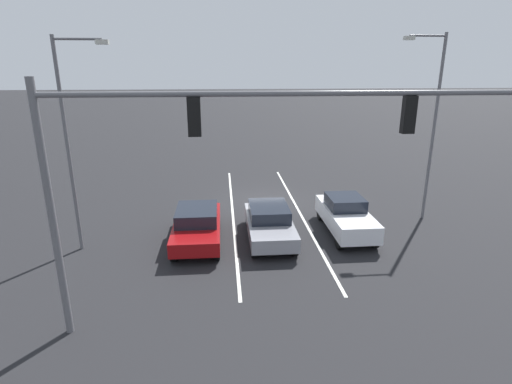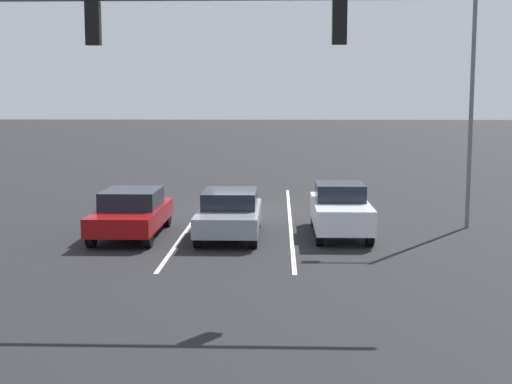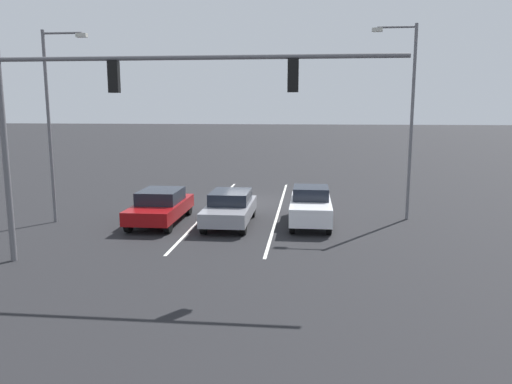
{
  "view_description": "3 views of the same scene",
  "coord_description": "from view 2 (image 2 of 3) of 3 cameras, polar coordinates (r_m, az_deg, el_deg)",
  "views": [
    {
      "loc": [
        2.16,
        21.12,
        7.08
      ],
      "look_at": [
        0.75,
        4.82,
        1.97
      ],
      "focal_mm": 28.0,
      "sensor_mm": 36.0,
      "label": 1
    },
    {
      "loc": [
        -1.32,
        27.15,
        4.27
      ],
      "look_at": [
        -0.64,
        6.44,
        1.55
      ],
      "focal_mm": 50.0,
      "sensor_mm": 36.0,
      "label": 2
    },
    {
      "loc": [
        -3.11,
        26.15,
        5.03
      ],
      "look_at": [
        -0.92,
        5.35,
        1.45
      ],
      "focal_mm": 35.0,
      "sensor_mm": 36.0,
      "label": 3
    }
  ],
  "objects": [
    {
      "name": "car_maroon_rightlane_front",
      "position": [
        22.58,
        -9.92,
        -1.58
      ],
      "size": [
        1.92,
        4.63,
        1.46
      ],
      "color": "maroon",
      "rests_on": "ground_plane"
    },
    {
      "name": "car_white_leftlane_front",
      "position": [
        22.59,
        6.75,
        -1.39
      ],
      "size": [
        1.71,
        4.45,
        1.61
      ],
      "color": "silver",
      "rests_on": "ground_plane"
    },
    {
      "name": "ground_plane",
      "position": [
        27.51,
        -0.88,
        -1.46
      ],
      "size": [
        240.0,
        240.0,
        0.0
      ],
      "primitive_type": "plane",
      "color": "black"
    },
    {
      "name": "traffic_signal_gantry",
      "position": [
        16.5,
        -12.4,
        10.33
      ],
      "size": [
        12.58,
        0.37,
        6.89
      ],
      "color": "slate",
      "rests_on": "ground_plane"
    },
    {
      "name": "street_lamp_left_shoulder",
      "position": [
        24.43,
        16.48,
        8.62
      ],
      "size": [
        1.93,
        0.24,
        8.54
      ],
      "color": "slate",
      "rests_on": "ground_plane"
    },
    {
      "name": "car_gray_midlane_front",
      "position": [
        22.18,
        -2.12,
        -1.67
      ],
      "size": [
        1.87,
        4.43,
        1.42
      ],
      "color": "gray",
      "rests_on": "ground_plane"
    },
    {
      "name": "lane_stripe_center_divider",
      "position": [
        25.6,
        -4.93,
        -2.15
      ],
      "size": [
        0.12,
        16.18,
        0.01
      ],
      "primitive_type": "cube",
      "color": "silver",
      "rests_on": "ground_plane"
    },
    {
      "name": "lane_stripe_left_divider",
      "position": [
        25.42,
        2.74,
        -2.2
      ],
      "size": [
        0.12,
        16.18,
        0.01
      ],
      "primitive_type": "cube",
      "color": "silver",
      "rests_on": "ground_plane"
    }
  ]
}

